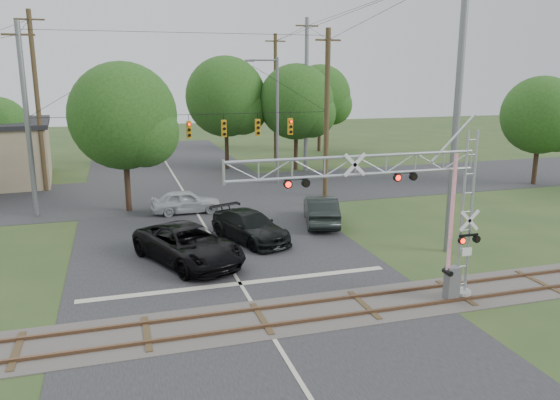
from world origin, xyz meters
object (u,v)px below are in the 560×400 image
object	(u,v)px
car_dark	(250,226)
sedan_silver	(186,201)
crossing_gantry	(401,202)
traffic_signal_span	(202,120)
streetlight	(275,115)
pickup_black	(188,245)

from	to	relation	value
car_dark	sedan_silver	xyz separation A→B (m)	(-2.45, 6.80, -0.04)
crossing_gantry	traffic_signal_span	distance (m)	18.90
streetlight	pickup_black	bearing A→B (deg)	-118.61
car_dark	streetlight	distance (m)	15.80
crossing_gantry	car_dark	bearing A→B (deg)	108.88
pickup_black	sedan_silver	xyz separation A→B (m)	(1.08, 9.27, -0.14)
crossing_gantry	streetlight	size ratio (longest dim) A/B	1.01
pickup_black	sedan_silver	world-z (taller)	pickup_black
pickup_black	streetlight	bearing A→B (deg)	37.67
streetlight	crossing_gantry	bearing A→B (deg)	-95.34
pickup_black	streetlight	xyz separation A→B (m)	(9.02, 16.54, 4.56)
traffic_signal_span	car_dark	xyz separation A→B (m)	(0.96, -8.76, -4.83)
car_dark	pickup_black	bearing A→B (deg)	-165.13
traffic_signal_span	pickup_black	distance (m)	12.46
traffic_signal_span	car_dark	world-z (taller)	traffic_signal_span
traffic_signal_span	sedan_silver	size ratio (longest dim) A/B	4.49
traffic_signal_span	pickup_black	bearing A→B (deg)	-102.86
crossing_gantry	sedan_silver	distance (m)	17.68
car_dark	streetlight	size ratio (longest dim) A/B	0.55
crossing_gantry	car_dark	xyz separation A→B (m)	(-3.28, 9.59, -3.28)
sedan_silver	streetlight	world-z (taller)	streetlight
traffic_signal_span	car_dark	size ratio (longest dim) A/B	3.63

